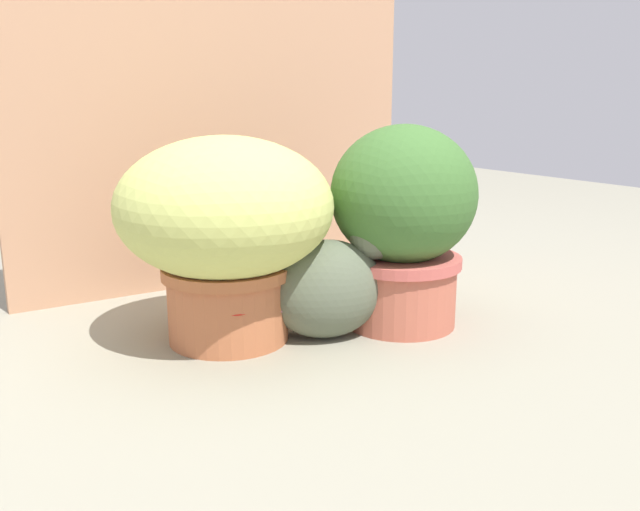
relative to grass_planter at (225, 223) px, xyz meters
The scene contains 7 objects.
ground_plane 0.30m from the grass_planter, 51.16° to the right, with size 6.00×6.00×0.00m, color gray.
cardboard_backdrop 0.53m from the grass_planter, 66.34° to the left, with size 1.17×0.03×0.89m, color tan.
grass_planter is the anchor object (origin of this frame).
leafy_planter 0.40m from the grass_planter, 17.60° to the right, with size 0.33×0.33×0.46m.
cat 0.27m from the grass_planter, 27.16° to the right, with size 0.37×0.24×0.32m.
mushroom_ornament_pink 0.20m from the grass_planter, 38.54° to the right, with size 0.09×0.09×0.13m.
mushroom_ornament_red 0.19m from the grass_planter, 105.10° to the right, with size 0.09×0.09×0.14m.
Camera 1 is at (-0.66, -1.17, 0.52)m, focal length 37.43 mm.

